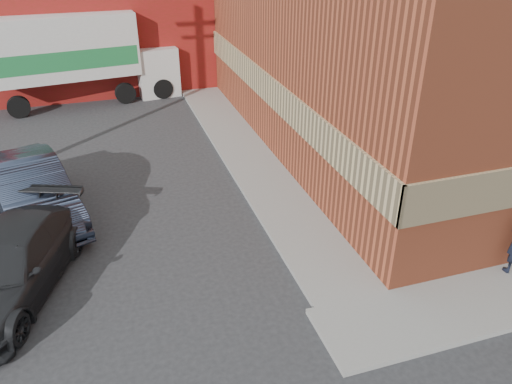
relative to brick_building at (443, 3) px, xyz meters
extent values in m
plane|color=#28282B|center=(-8.50, -9.00, -4.68)|extent=(90.00, 90.00, 0.00)
cube|color=#9E4428|center=(0.00, 0.00, -0.18)|extent=(14.00, 18.00, 9.00)
cube|color=tan|center=(-7.04, 0.00, -2.38)|extent=(0.08, 18.16, 1.00)
cube|color=gray|center=(-7.90, 0.00, -4.62)|extent=(1.80, 18.00, 0.12)
cube|color=maroon|center=(-14.50, 11.00, -2.18)|extent=(16.00, 8.00, 5.00)
imported|color=#282F42|center=(-14.70, -3.08, -3.85)|extent=(3.16, 5.36, 1.67)
imported|color=#252528|center=(-14.95, -6.28, -3.96)|extent=(3.69, 5.37, 1.44)
cube|color=silver|center=(-13.77, 7.00, -2.10)|extent=(6.34, 3.16, 2.64)
cube|color=#1F763B|center=(-13.62, 5.79, -2.50)|extent=(5.84, 0.74, 0.81)
cube|color=silver|center=(-9.85, 7.49, -3.57)|extent=(2.08, 2.44, 2.23)
cylinder|color=black|center=(-15.86, 5.73, -4.23)|extent=(0.94, 0.41, 0.91)
cylinder|color=black|center=(-16.11, 7.74, -4.23)|extent=(0.94, 0.41, 0.91)
cylinder|color=black|center=(-11.43, 6.27, -4.23)|extent=(0.94, 0.41, 0.91)
cylinder|color=black|center=(-11.68, 8.28, -4.23)|extent=(0.94, 0.41, 0.91)
cylinder|color=black|center=(-9.72, 6.48, -4.23)|extent=(0.94, 0.41, 0.91)
cylinder|color=black|center=(-9.97, 8.49, -4.23)|extent=(0.94, 0.41, 0.91)
camera|label=1|loc=(-12.47, -16.38, 2.75)|focal=35.00mm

